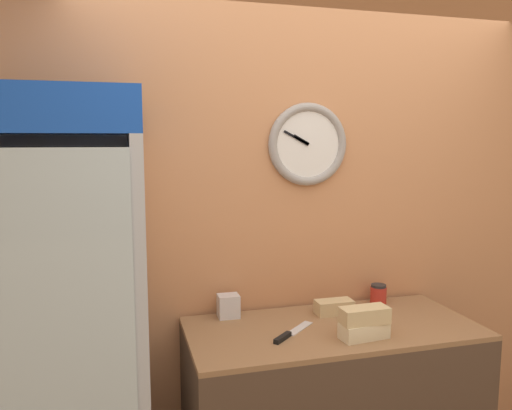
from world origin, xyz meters
name	(u,v)px	position (x,y,z in m)	size (l,w,h in m)	color
wall_back	(307,221)	(0.00, 1.26, 1.36)	(5.20, 0.10, 2.70)	tan
prep_counter	(331,408)	(0.00, 0.88, 0.44)	(1.45, 0.66, 0.88)	#4C3828
beverage_cooler	(65,305)	(-1.25, 0.93, 1.09)	(0.68, 0.66, 2.01)	#B2B7BC
sandwich_stack_bottom	(364,331)	(0.08, 0.70, 0.92)	(0.24, 0.12, 0.08)	beige
sandwich_stack_middle	(364,315)	(0.08, 0.70, 0.99)	(0.23, 0.11, 0.08)	tan
sandwich_flat_left	(334,307)	(0.08, 1.04, 0.92)	(0.20, 0.10, 0.07)	tan
chefs_knife	(288,334)	(-0.26, 0.82, 0.89)	(0.27, 0.25, 0.02)	silver
condiment_jar	(378,294)	(0.40, 1.14, 0.93)	(0.09, 0.09, 0.11)	#B72D23
napkin_dispenser	(228,306)	(-0.48, 1.14, 0.94)	(0.11, 0.09, 0.12)	silver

